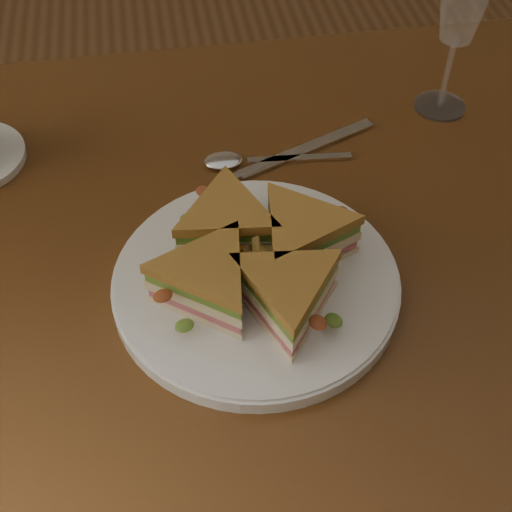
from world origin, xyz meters
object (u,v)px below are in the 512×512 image
object	(u,v)px
plate	(256,283)
knife	(298,153)
table	(251,292)
sandwich_wedges	(256,259)
spoon	(242,161)
wine_glass	(464,2)

from	to	relation	value
plate	knife	bearing A→B (deg)	67.15
table	sandwich_wedges	distance (m)	0.16
plate	sandwich_wedges	size ratio (longest dim) A/B	1.12
spoon	wine_glass	world-z (taller)	wine_glass
wine_glass	spoon	bearing A→B (deg)	-165.75
table	plate	size ratio (longest dim) A/B	4.02
spoon	table	bearing A→B (deg)	-89.40
sandwich_wedges	knife	bearing A→B (deg)	67.15
knife	table	bearing A→B (deg)	-144.01
table	spoon	xyz separation A→B (m)	(0.01, 0.13, 0.10)
table	wine_glass	bearing A→B (deg)	34.22
table	plate	bearing A→B (deg)	-94.81
wine_glass	plate	bearing A→B (deg)	-137.41
table	knife	distance (m)	0.18
table	knife	bearing A→B (deg)	58.48
table	spoon	bearing A→B (deg)	85.86
table	sandwich_wedges	world-z (taller)	sandwich_wedges
table	wine_glass	xyz separation A→B (m)	(0.29, 0.20, 0.25)
sandwich_wedges	knife	distance (m)	0.23
knife	sandwich_wedges	bearing A→B (deg)	-135.34
table	knife	size ratio (longest dim) A/B	5.89
spoon	wine_glass	size ratio (longest dim) A/B	0.87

